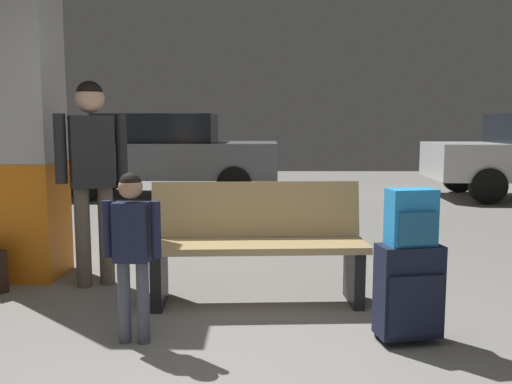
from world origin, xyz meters
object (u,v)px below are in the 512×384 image
(structural_pillar, at_px, (23,111))
(child, at_px, (132,239))
(bench, at_px, (257,243))
(adult, at_px, (92,161))
(parked_car_far, at_px, (165,152))
(suitcase, at_px, (409,291))
(backpack_bright, at_px, (412,218))

(structural_pillar, relative_size, child, 2.77)
(bench, distance_m, adult, 1.51)
(structural_pillar, xyz_separation_m, parked_car_far, (0.24, 5.56, -0.63))
(suitcase, height_order, adult, adult)
(structural_pillar, bearing_deg, child, -49.78)
(structural_pillar, bearing_deg, backpack_bright, -26.60)
(structural_pillar, relative_size, bench, 1.78)
(bench, xyz_separation_m, parked_car_far, (-1.75, 6.23, 0.36))
(suitcase, xyz_separation_m, child, (-1.67, -0.02, 0.32))
(adult, xyz_separation_m, parked_car_far, (-0.42, 5.84, -0.22))
(adult, bearing_deg, structural_pillar, 157.28)
(structural_pillar, relative_size, adult, 1.74)
(suitcase, distance_m, parked_car_far, 7.53)
(bench, bearing_deg, adult, 163.65)
(adult, bearing_deg, child, -63.86)
(backpack_bright, bearing_deg, child, -179.47)
(structural_pillar, bearing_deg, suitcase, -26.59)
(backpack_bright, height_order, child, child)
(structural_pillar, xyz_separation_m, adult, (0.66, -0.28, -0.41))
(suitcase, distance_m, backpack_bright, 0.45)
(adult, height_order, parked_car_far, adult)
(suitcase, bearing_deg, bench, 139.39)
(backpack_bright, bearing_deg, suitcase, 108.23)
(bench, relative_size, adult, 0.97)
(suitcase, xyz_separation_m, parked_car_far, (-2.68, 7.02, 0.48))
(structural_pillar, bearing_deg, parked_car_far, 87.53)
(backpack_bright, bearing_deg, parked_car_far, 110.87)
(structural_pillar, height_order, child, structural_pillar)
(bench, xyz_separation_m, adult, (-1.33, 0.39, 0.59))
(structural_pillar, xyz_separation_m, suitcase, (2.92, -1.46, -1.11))
(structural_pillar, distance_m, bench, 2.32)
(bench, xyz_separation_m, child, (-0.74, -0.81, 0.20))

